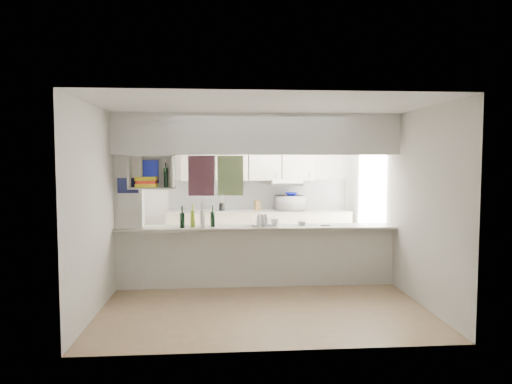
{
  "coord_description": "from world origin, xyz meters",
  "views": [
    {
      "loc": [
        -0.53,
        -6.85,
        1.92
      ],
      "look_at": [
        0.02,
        0.5,
        1.4
      ],
      "focal_mm": 32.0,
      "sensor_mm": 36.0,
      "label": 1
    }
  ],
  "objects": [
    {
      "name": "cubby_shelf",
      "position": [
        -1.57,
        -0.06,
        1.71
      ],
      "size": [
        0.65,
        0.35,
        0.5
      ],
      "color": "white",
      "rests_on": "bulkhead"
    },
    {
      "name": "servery_partition",
      "position": [
        -0.17,
        0.0,
        1.66
      ],
      "size": [
        4.2,
        0.5,
        2.6
      ],
      "color": "silver",
      "rests_on": "floor"
    },
    {
      "name": "wall_left",
      "position": [
        -2.1,
        0.0,
        1.3
      ],
      "size": [
        0.0,
        4.8,
        4.8
      ],
      "primitive_type": "plane",
      "rotation": [
        1.57,
        0.0,
        1.57
      ],
      "color": "silver",
      "rests_on": "floor"
    },
    {
      "name": "microwave",
      "position": [
        0.81,
        2.09,
        1.07
      ],
      "size": [
        0.59,
        0.46,
        0.3
      ],
      "primitive_type": "imported",
      "rotation": [
        0.0,
        0.0,
        3.33
      ],
      "color": "white",
      "rests_on": "bench_top"
    },
    {
      "name": "utensil_jar",
      "position": [
        -0.53,
        2.15,
        1.0
      ],
      "size": [
        0.11,
        0.11,
        0.15
      ],
      "primitive_type": "cylinder",
      "color": "black",
      "rests_on": "bench_top"
    },
    {
      "name": "knife_block",
      "position": [
        0.17,
        2.18,
        1.02
      ],
      "size": [
        0.12,
        0.11,
        0.2
      ],
      "primitive_type": "cube",
      "rotation": [
        0.0,
        0.0,
        0.42
      ],
      "color": "brown",
      "rests_on": "bench_top"
    },
    {
      "name": "floor",
      "position": [
        0.0,
        0.0,
        0.0
      ],
      "size": [
        4.8,
        4.8,
        0.0
      ],
      "primitive_type": "plane",
      "color": "#9D7B5B",
      "rests_on": "ground"
    },
    {
      "name": "wall_back",
      "position": [
        0.0,
        2.4,
        1.3
      ],
      "size": [
        4.2,
        0.0,
        4.2
      ],
      "primitive_type": "plane",
      "rotation": [
        1.57,
        0.0,
        0.0
      ],
      "color": "silver",
      "rests_on": "floor"
    },
    {
      "name": "wine_bottles",
      "position": [
        -0.89,
        -0.06,
        1.05
      ],
      "size": [
        0.52,
        0.15,
        0.36
      ],
      "color": "black",
      "rests_on": "breakfast_bar"
    },
    {
      "name": "bowl",
      "position": [
        0.84,
        2.1,
        1.25
      ],
      "size": [
        0.25,
        0.25,
        0.06
      ],
      "primitive_type": "imported",
      "color": "#0C148C",
      "rests_on": "microwave"
    },
    {
      "name": "ceiling",
      "position": [
        0.0,
        0.0,
        2.6
      ],
      "size": [
        4.8,
        4.8,
        0.0
      ],
      "primitive_type": "plane",
      "color": "white",
      "rests_on": "wall_back"
    },
    {
      "name": "kitchen_run",
      "position": [
        0.16,
        2.14,
        0.83
      ],
      "size": [
        3.6,
        0.63,
        2.24
      ],
      "color": "beige",
      "rests_on": "floor"
    },
    {
      "name": "cup",
      "position": [
        0.26,
        -0.02,
        0.98
      ],
      "size": [
        0.15,
        0.15,
        0.1
      ],
      "primitive_type": "imported",
      "rotation": [
        0.0,
        0.0,
        -0.31
      ],
      "color": "white",
      "rests_on": "dish_rack"
    },
    {
      "name": "plastic_tubs",
      "position": [
        0.72,
        0.02,
        0.95
      ],
      "size": [
        0.48,
        0.17,
        0.06
      ],
      "color": "silver",
      "rests_on": "breakfast_bar"
    },
    {
      "name": "wall_right",
      "position": [
        2.1,
        0.0,
        1.3
      ],
      "size": [
        0.0,
        4.8,
        4.8
      ],
      "primitive_type": "plane",
      "rotation": [
        1.57,
        0.0,
        -1.57
      ],
      "color": "silver",
      "rests_on": "floor"
    },
    {
      "name": "dish_rack",
      "position": [
        0.11,
        -0.05,
        1.0
      ],
      "size": [
        0.42,
        0.35,
        0.2
      ],
      "rotation": [
        0.0,
        0.0,
        0.19
      ],
      "color": "silver",
      "rests_on": "breakfast_bar"
    }
  ]
}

